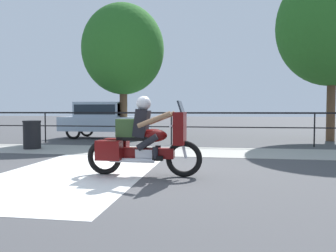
# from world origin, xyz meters

# --- Properties ---
(ground_plane) EXTENTS (120.00, 120.00, 0.00)m
(ground_plane) POSITION_xyz_m (0.00, 0.00, 0.00)
(ground_plane) COLOR #424244
(sidewalk_band) EXTENTS (44.00, 2.40, 0.01)m
(sidewalk_band) POSITION_xyz_m (0.00, 3.40, 0.01)
(sidewalk_band) COLOR #99968E
(sidewalk_band) RESTS_ON ground
(crosswalk_band) EXTENTS (2.97, 6.00, 0.01)m
(crosswalk_band) POSITION_xyz_m (-1.19, -0.20, 0.00)
(crosswalk_band) COLOR silver
(crosswalk_band) RESTS_ON ground
(fence_railing) EXTENTS (36.00, 0.05, 1.23)m
(fence_railing) POSITION_xyz_m (0.00, 5.39, 0.97)
(fence_railing) COLOR black
(fence_railing) RESTS_ON ground
(motorcycle) EXTENTS (2.33, 0.76, 1.58)m
(motorcycle) POSITION_xyz_m (0.28, -0.48, 0.71)
(motorcycle) COLOR black
(motorcycle) RESTS_ON ground
(parked_car) EXTENTS (3.97, 1.65, 1.67)m
(parked_car) POSITION_xyz_m (-3.53, 7.73, 0.95)
(parked_car) COLOR #9EB2C6
(parked_car) RESTS_ON ground
(trash_bin) EXTENTS (0.59, 0.59, 0.95)m
(trash_bin) POSITION_xyz_m (-4.44, 3.35, 0.48)
(trash_bin) COLOR black
(trash_bin) RESTS_ON ground
(tree_behind_sign) EXTENTS (4.57, 4.57, 7.34)m
(tree_behind_sign) POSITION_xyz_m (6.41, 7.86, 4.82)
(tree_behind_sign) COLOR brown
(tree_behind_sign) RESTS_ON ground
(tree_behind_car) EXTENTS (3.65, 3.65, 6.03)m
(tree_behind_car) POSITION_xyz_m (-2.49, 7.51, 4.00)
(tree_behind_car) COLOR brown
(tree_behind_car) RESTS_ON ground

